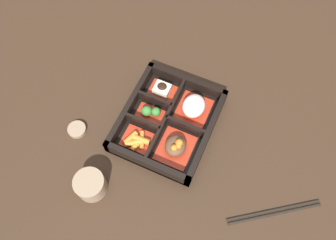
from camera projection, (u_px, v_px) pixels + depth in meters
ground_plane at (168, 124)px, 0.87m from camera, size 3.00×3.00×0.00m
bento_base at (168, 123)px, 0.86m from camera, size 0.27×0.23×0.01m
bento_rim at (167, 120)px, 0.85m from camera, size 0.27×0.23×0.04m
bowl_rice at (194, 107)px, 0.86m from camera, size 0.10×0.08×0.05m
bowl_stew at (176, 146)px, 0.81m from camera, size 0.10×0.08×0.05m
bowl_tofu at (162, 90)px, 0.89m from camera, size 0.06×0.07×0.04m
bowl_greens at (150, 112)px, 0.86m from camera, size 0.05×0.07×0.03m
bowl_carrots at (137, 140)px, 0.83m from camera, size 0.07×0.07×0.02m
tea_cup at (90, 185)px, 0.77m from camera, size 0.07×0.07×0.05m
chopsticks at (274, 212)px, 0.77m from camera, size 0.15×0.19×0.01m
sauce_dish at (77, 129)px, 0.85m from camera, size 0.05×0.05×0.01m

